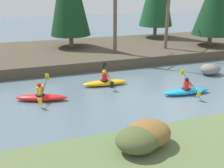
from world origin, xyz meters
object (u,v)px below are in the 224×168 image
kayaker_trailing (42,97)px  kayaker_lead (187,91)px  kayaker_middle (106,82)px  boulder_midstream (210,69)px

kayaker_trailing → kayaker_lead: bearing=5.5°
kayaker_middle → boulder_midstream: size_ratio=1.96×
kayaker_trailing → boulder_midstream: (11.28, 0.92, 0.18)m
kayaker_trailing → kayaker_middle: bearing=33.4°
kayaker_trailing → boulder_midstream: kayaker_trailing is taller
kayaker_middle → kayaker_trailing: (-3.86, -1.11, 0.00)m
kayaker_lead → kayaker_trailing: 7.94m
kayaker_lead → boulder_midstream: bearing=40.5°
kayaker_lead → kayaker_middle: (-3.92, 2.74, 0.00)m
kayaker_trailing → boulder_midstream: size_ratio=1.94×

